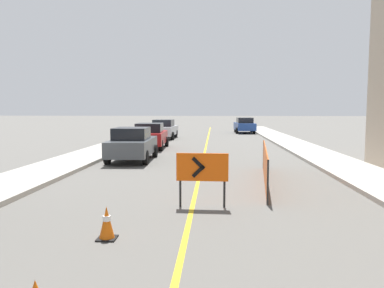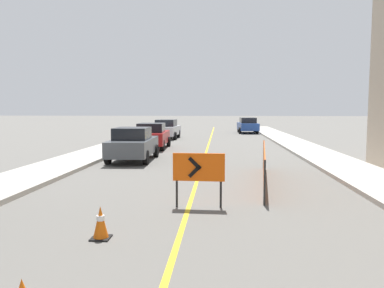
# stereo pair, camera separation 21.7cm
# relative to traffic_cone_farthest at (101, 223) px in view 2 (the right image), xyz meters

# --- Properties ---
(lane_stripe) EXTENTS (0.12, 61.61, 0.01)m
(lane_stripe) POSITION_rel_traffic_cone_farthest_xyz_m (1.47, 13.16, -0.31)
(lane_stripe) COLOR gold
(lane_stripe) RESTS_ON ground_plane
(sidewalk_left) EXTENTS (2.38, 61.61, 0.15)m
(sidewalk_left) POSITION_rel_traffic_cone_farthest_xyz_m (-4.49, 13.16, -0.24)
(sidewalk_left) COLOR #ADA89E
(sidewalk_left) RESTS_ON ground_plane
(sidewalk_right) EXTENTS (2.38, 61.61, 0.15)m
(sidewalk_right) POSITION_rel_traffic_cone_farthest_xyz_m (7.44, 13.16, -0.24)
(sidewalk_right) COLOR #ADA89E
(sidewalk_right) RESTS_ON ground_plane
(traffic_cone_farthest) EXTENTS (0.36, 0.36, 0.63)m
(traffic_cone_farthest) POSITION_rel_traffic_cone_farthest_xyz_m (0.00, 0.00, 0.00)
(traffic_cone_farthest) COLOR black
(traffic_cone_farthest) RESTS_ON ground_plane
(arrow_barricade_primary) EXTENTS (1.30, 0.11, 1.36)m
(arrow_barricade_primary) POSITION_rel_traffic_cone_farthest_xyz_m (1.72, 2.43, 0.66)
(arrow_barricade_primary) COLOR #EF560C
(arrow_barricade_primary) RESTS_ON ground_plane
(safety_mesh_fence) EXTENTS (0.72, 6.04, 1.18)m
(safety_mesh_fence) POSITION_rel_traffic_cone_farthest_xyz_m (3.72, 5.72, 0.28)
(safety_mesh_fence) COLOR #EF560C
(safety_mesh_fence) RESTS_ON ground_plane
(parked_car_curb_near) EXTENTS (1.95, 4.35, 1.59)m
(parked_car_curb_near) POSITION_rel_traffic_cone_farthest_xyz_m (-1.87, 10.74, 0.49)
(parked_car_curb_near) COLOR #474C51
(parked_car_curb_near) RESTS_ON ground_plane
(parked_car_curb_mid) EXTENTS (1.97, 4.37, 1.59)m
(parked_car_curb_mid) POSITION_rel_traffic_cone_farthest_xyz_m (-1.97, 16.28, 0.49)
(parked_car_curb_mid) COLOR maroon
(parked_car_curb_mid) RESTS_ON ground_plane
(parked_car_curb_far) EXTENTS (1.98, 4.37, 1.59)m
(parked_car_curb_far) POSITION_rel_traffic_cone_farthest_xyz_m (-2.18, 24.15, 0.49)
(parked_car_curb_far) COLOR #B7B7BC
(parked_car_curb_far) RESTS_ON ground_plane
(parked_car_opposite_side) EXTENTS (2.03, 4.39, 1.59)m
(parked_car_opposite_side) POSITION_rel_traffic_cone_farthest_xyz_m (5.13, 32.06, 0.49)
(parked_car_opposite_side) COLOR navy
(parked_car_opposite_side) RESTS_ON ground_plane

